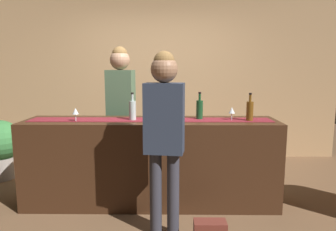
{
  "coord_description": "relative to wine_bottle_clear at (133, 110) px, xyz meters",
  "views": [
    {
      "loc": [
        0.23,
        -3.31,
        1.52
      ],
      "look_at": [
        0.19,
        0.0,
        1.0
      ],
      "focal_mm": 32.8,
      "sensor_mm": 36.0,
      "label": 1
    }
  ],
  "objects": [
    {
      "name": "potted_plant_tall",
      "position": [
        -1.92,
        0.77,
        -0.6
      ],
      "size": [
        0.56,
        0.56,
        0.81
      ],
      "color": "#9E9389",
      "rests_on": "ground"
    },
    {
      "name": "bar_counter",
      "position": [
        0.19,
        0.02,
        -0.59
      ],
      "size": [
        2.77,
        0.6,
        0.95
      ],
      "primitive_type": "cube",
      "color": "#3D2314",
      "rests_on": "ground"
    },
    {
      "name": "counter_runner_cloth",
      "position": [
        0.19,
        0.02,
        -0.11
      ],
      "size": [
        2.63,
        0.28,
        0.01
      ],
      "primitive_type": "cube",
      "color": "maroon",
      "rests_on": "bar_counter"
    },
    {
      "name": "bartender",
      "position": [
        -0.23,
        0.6,
        0.05
      ],
      "size": [
        0.37,
        0.25,
        1.78
      ],
      "rotation": [
        0.0,
        0.0,
        2.99
      ],
      "color": "#26262B",
      "rests_on": "ground"
    },
    {
      "name": "wine_glass_mid_counter",
      "position": [
        1.07,
        0.0,
        -0.01
      ],
      "size": [
        0.07,
        0.07,
        0.14
      ],
      "color": "silver",
      "rests_on": "bar_counter"
    },
    {
      "name": "back_wall",
      "position": [
        0.19,
        1.92,
        0.38
      ],
      "size": [
        6.0,
        0.12,
        2.9
      ],
      "primitive_type": "cube",
      "color": "tan",
      "rests_on": "ground"
    },
    {
      "name": "wine_glass_near_customer",
      "position": [
        -0.6,
        -0.08,
        -0.01
      ],
      "size": [
        0.07,
        0.07,
        0.14
      ],
      "color": "silver",
      "rests_on": "bar_counter"
    },
    {
      "name": "wine_bottle_amber",
      "position": [
        1.26,
        -0.03,
        0.0
      ],
      "size": [
        0.07,
        0.07,
        0.3
      ],
      "color": "brown",
      "rests_on": "bar_counter"
    },
    {
      "name": "wine_glass_far_end",
      "position": [
        0.48,
        0.09,
        -0.01
      ],
      "size": [
        0.07,
        0.07,
        0.14
      ],
      "color": "silver",
      "rests_on": "bar_counter"
    },
    {
      "name": "wine_bottle_green",
      "position": [
        0.73,
        0.08,
        0.0
      ],
      "size": [
        0.07,
        0.07,
        0.3
      ],
      "color": "#194723",
      "rests_on": "bar_counter"
    },
    {
      "name": "customer_sipping",
      "position": [
        0.36,
        -0.65,
        -0.04
      ],
      "size": [
        0.36,
        0.24,
        1.66
      ],
      "rotation": [
        0.0,
        0.0,
        -0.14
      ],
      "color": "#33333D",
      "rests_on": "ground"
    },
    {
      "name": "wine_bottle_clear",
      "position": [
        0.0,
        0.0,
        0.0
      ],
      "size": [
        0.07,
        0.07,
        0.3
      ],
      "color": "#B2C6C1",
      "rests_on": "bar_counter"
    },
    {
      "name": "ground_plane",
      "position": [
        0.19,
        0.02,
        -1.07
      ],
      "size": [
        10.0,
        10.0,
        0.0
      ],
      "primitive_type": "plane",
      "color": "brown"
    }
  ]
}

